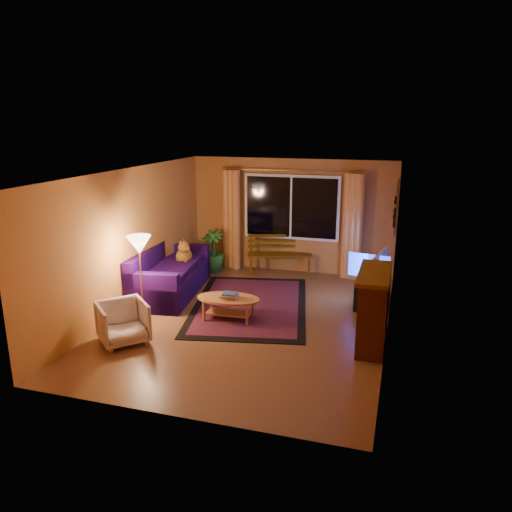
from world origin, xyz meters
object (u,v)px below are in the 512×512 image
(bench, at_px, (280,264))
(floor_lamp, at_px, (141,279))
(sofa, at_px, (171,271))
(coffee_table, at_px, (229,308))
(armchair, at_px, (123,320))
(tv_console, at_px, (373,292))

(bench, height_order, floor_lamp, floor_lamp)
(sofa, xyz_separation_m, coffee_table, (1.52, -0.92, -0.26))
(armchair, bearing_deg, coffee_table, 0.60)
(coffee_table, bearing_deg, armchair, -133.23)
(sofa, distance_m, floor_lamp, 1.37)
(tv_console, bearing_deg, bench, 159.12)
(bench, distance_m, armchair, 4.40)
(tv_console, bearing_deg, sofa, -159.51)
(floor_lamp, distance_m, tv_console, 4.17)
(bench, xyz_separation_m, sofa, (-1.70, -1.93, 0.25))
(floor_lamp, height_order, coffee_table, floor_lamp)
(bench, height_order, armchair, armchair)
(bench, relative_size, tv_console, 1.29)
(sofa, distance_m, tv_console, 3.86)
(sofa, relative_size, coffee_table, 2.09)
(armchair, bearing_deg, floor_lamp, 53.92)
(bench, relative_size, floor_lamp, 0.96)
(tv_console, bearing_deg, coffee_table, -135.22)
(sofa, distance_m, armchair, 2.25)
(armchair, xyz_separation_m, floor_lamp, (-0.16, 0.89, 0.38))
(sofa, relative_size, tv_console, 2.08)
(sofa, distance_m, coffee_table, 1.79)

